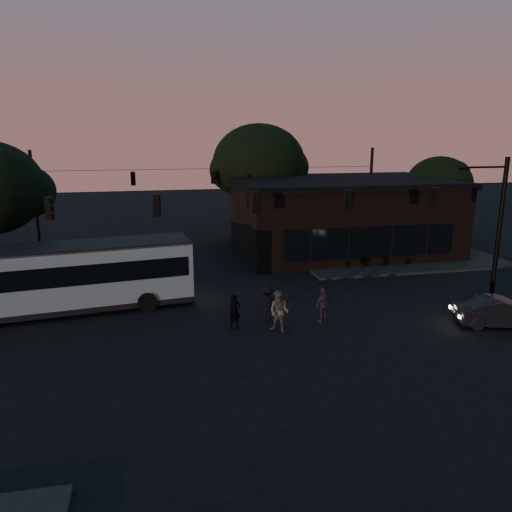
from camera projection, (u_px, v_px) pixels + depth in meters
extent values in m
plane|color=black|center=(276.00, 349.00, 20.56)|extent=(120.00, 120.00, 0.00)
cube|color=black|center=(389.00, 254.00, 36.23)|extent=(14.00, 10.00, 0.15)
cube|color=black|center=(3.00, 275.00, 31.06)|extent=(14.00, 10.00, 0.15)
cube|color=black|center=(342.00, 218.00, 36.95)|extent=(15.00, 10.00, 5.00)
cube|color=black|center=(343.00, 182.00, 36.30)|extent=(15.40, 10.40, 0.40)
cube|color=black|center=(370.00, 242.00, 32.25)|extent=(11.50, 0.18, 2.00)
cylinder|color=black|center=(259.00, 215.00, 41.77)|extent=(0.44, 0.44, 4.00)
ellipsoid|color=black|center=(259.00, 164.00, 40.76)|extent=(7.60, 7.60, 6.46)
cylinder|color=black|center=(436.00, 223.00, 40.88)|extent=(0.44, 0.44, 3.00)
ellipsoid|color=black|center=(439.00, 184.00, 40.12)|extent=(5.20, 5.20, 4.42)
cylinder|color=black|center=(499.00, 230.00, 26.04)|extent=(0.24, 0.24, 7.50)
cylinder|color=black|center=(256.00, 188.00, 22.86)|extent=(26.00, 0.03, 0.03)
cube|color=black|center=(49.00, 208.00, 21.23)|extent=(0.34, 0.30, 1.00)
cube|color=black|center=(157.00, 205.00, 22.13)|extent=(0.34, 0.30, 1.00)
cube|color=black|center=(256.00, 202.00, 23.02)|extent=(0.34, 0.30, 1.00)
cube|color=black|center=(348.00, 200.00, 23.92)|extent=(0.34, 0.30, 1.00)
cube|color=black|center=(433.00, 197.00, 24.81)|extent=(0.34, 0.30, 1.00)
cylinder|color=black|center=(35.00, 203.00, 36.07)|extent=(0.24, 0.24, 7.50)
cylinder|color=black|center=(370.00, 194.00, 41.24)|extent=(0.24, 0.24, 7.50)
cylinder|color=black|center=(213.00, 169.00, 38.11)|extent=(26.00, 0.03, 0.03)
cube|color=black|center=(133.00, 179.00, 37.07)|extent=(0.34, 0.30, 1.00)
cube|color=black|center=(213.00, 177.00, 38.27)|extent=(0.34, 0.30, 1.00)
cube|color=black|center=(289.00, 176.00, 39.46)|extent=(0.34, 0.30, 1.00)
cube|color=gray|center=(69.00, 275.00, 24.53)|extent=(12.17, 4.35, 2.82)
cube|color=black|center=(68.00, 269.00, 24.46)|extent=(11.71, 4.32, 0.97)
cube|color=black|center=(66.00, 247.00, 24.19)|extent=(12.17, 4.35, 0.16)
cube|color=black|center=(71.00, 304.00, 24.89)|extent=(12.28, 4.42, 0.27)
cylinder|color=black|center=(147.00, 302.00, 24.81)|extent=(1.00, 0.40, 0.97)
cylinder|color=black|center=(140.00, 287.00, 27.28)|extent=(1.00, 0.40, 0.97)
imported|color=black|center=(501.00, 312.00, 22.89)|extent=(4.30, 2.43, 1.34)
imported|color=black|center=(235.00, 312.00, 22.56)|extent=(0.70, 0.58, 1.63)
imported|color=#4F4F48|center=(279.00, 312.00, 22.17)|extent=(1.17, 1.14, 1.90)
imported|color=#332B35|center=(323.00, 305.00, 23.37)|extent=(1.05, 0.84, 1.67)
imported|color=black|center=(267.00, 304.00, 23.35)|extent=(1.17, 0.68, 1.80)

